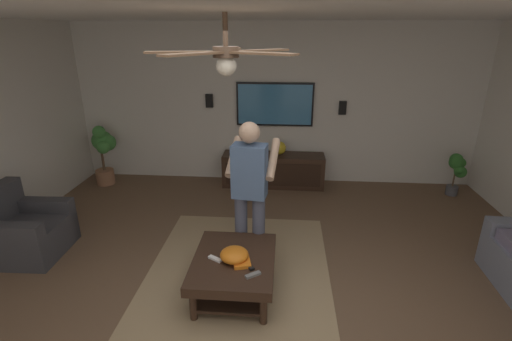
# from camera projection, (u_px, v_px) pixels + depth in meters

# --- Properties ---
(ground_plane) EXTENTS (8.57, 8.57, 0.00)m
(ground_plane) POSITION_uv_depth(u_px,v_px,m) (259.00, 326.00, 3.35)
(ground_plane) COLOR brown
(wall_back_tv) EXTENTS (0.10, 6.91, 2.65)m
(wall_back_tv) POSITION_uv_depth(u_px,v_px,m) (275.00, 105.00, 6.26)
(wall_back_tv) COLOR silver
(wall_back_tv) RESTS_ON ground
(area_rug) EXTENTS (2.74, 1.98, 0.01)m
(area_rug) POSITION_uv_depth(u_px,v_px,m) (237.00, 279.00, 3.98)
(area_rug) COLOR #9E8460
(area_rug) RESTS_ON ground
(armchair) EXTENTS (0.83, 0.83, 0.82)m
(armchair) POSITION_uv_depth(u_px,v_px,m) (24.00, 232.00, 4.36)
(armchair) COLOR #38383D
(armchair) RESTS_ON ground
(coffee_table) EXTENTS (1.00, 0.80, 0.40)m
(coffee_table) POSITION_uv_depth(u_px,v_px,m) (234.00, 267.00, 3.69)
(coffee_table) COLOR #332116
(coffee_table) RESTS_ON ground
(media_console) EXTENTS (0.45, 1.70, 0.55)m
(media_console) POSITION_uv_depth(u_px,v_px,m) (273.00, 170.00, 6.32)
(media_console) COLOR #332116
(media_console) RESTS_ON ground
(tv) EXTENTS (0.05, 1.28, 0.72)m
(tv) POSITION_uv_depth(u_px,v_px,m) (275.00, 104.00, 6.17)
(tv) COLOR black
(person_standing) EXTENTS (0.58, 0.59, 1.64)m
(person_standing) POSITION_uv_depth(u_px,v_px,m) (250.00, 186.00, 3.99)
(person_standing) COLOR #4C5166
(person_standing) RESTS_ON ground
(potted_plant_tall) EXTENTS (0.45, 0.40, 1.04)m
(potted_plant_tall) POSITION_uv_depth(u_px,v_px,m) (104.00, 149.00, 6.29)
(potted_plant_tall) COLOR #9E6B4C
(potted_plant_tall) RESTS_ON ground
(potted_plant_short) EXTENTS (0.26, 0.29, 0.71)m
(potted_plant_short) POSITION_uv_depth(u_px,v_px,m) (457.00, 168.00, 5.86)
(potted_plant_short) COLOR #4C4C51
(potted_plant_short) RESTS_ON ground
(bowl) EXTENTS (0.28, 0.28, 0.13)m
(bowl) POSITION_uv_depth(u_px,v_px,m) (234.00, 255.00, 3.60)
(bowl) COLOR orange
(bowl) RESTS_ON coffee_table
(remote_white) EXTENTS (0.11, 0.15, 0.02)m
(remote_white) POSITION_uv_depth(u_px,v_px,m) (215.00, 259.00, 3.62)
(remote_white) COLOR white
(remote_white) RESTS_ON coffee_table
(remote_black) EXTENTS (0.15, 0.12, 0.02)m
(remote_black) POSITION_uv_depth(u_px,v_px,m) (249.00, 266.00, 3.52)
(remote_black) COLOR black
(remote_black) RESTS_ON coffee_table
(remote_grey) EXTENTS (0.12, 0.15, 0.02)m
(remote_grey) POSITION_uv_depth(u_px,v_px,m) (253.00, 275.00, 3.39)
(remote_grey) COLOR slate
(remote_grey) RESTS_ON coffee_table
(book) EXTENTS (0.25, 0.21, 0.04)m
(book) POSITION_uv_depth(u_px,v_px,m) (242.00, 261.00, 3.57)
(book) COLOR orange
(book) RESTS_ON coffee_table
(vase_round) EXTENTS (0.22, 0.22, 0.22)m
(vase_round) POSITION_uv_depth(u_px,v_px,m) (279.00, 148.00, 6.21)
(vase_round) COLOR gold
(vase_round) RESTS_ON media_console
(wall_speaker_left) EXTENTS (0.06, 0.12, 0.22)m
(wall_speaker_left) POSITION_uv_depth(u_px,v_px,m) (343.00, 108.00, 6.11)
(wall_speaker_left) COLOR black
(wall_speaker_right) EXTENTS (0.06, 0.12, 0.22)m
(wall_speaker_right) POSITION_uv_depth(u_px,v_px,m) (209.00, 101.00, 6.25)
(wall_speaker_right) COLOR black
(ceiling_fan) EXTENTS (1.13, 1.15, 0.46)m
(ceiling_fan) POSITION_uv_depth(u_px,v_px,m) (226.00, 56.00, 2.82)
(ceiling_fan) COLOR #4C3828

